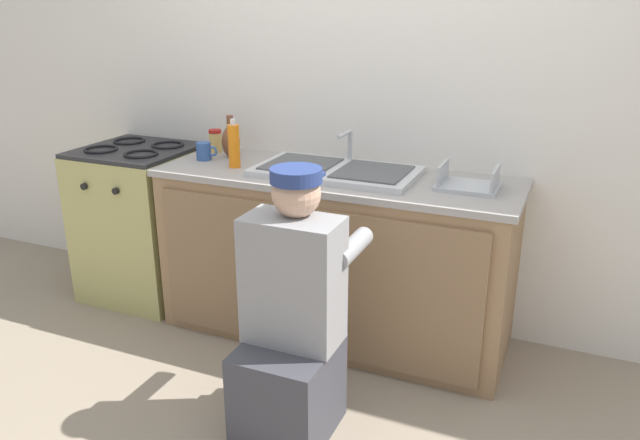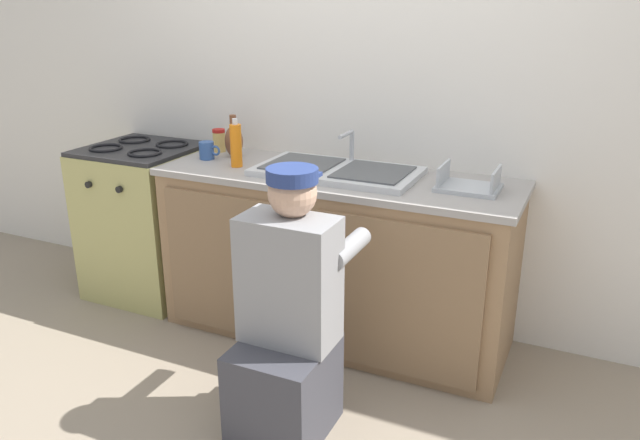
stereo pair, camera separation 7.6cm
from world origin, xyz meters
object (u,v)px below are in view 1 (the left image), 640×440
sink_double_basin (336,170)px  condiment_jar (215,141)px  stove_range (142,222)px  dish_rack_tray (468,184)px  plumber_person (292,328)px  coffee_mug (204,151)px  soap_bottle_orange (234,146)px  vase_decorative (231,141)px

sink_double_basin → condiment_jar: sink_double_basin is taller
stove_range → dish_rack_tray: bearing=0.2°
plumber_person → dish_rack_tray: plumber_person is taller
coffee_mug → dish_rack_tray: bearing=0.7°
soap_bottle_orange → coffee_mug: size_ratio=1.98×
condiment_jar → vase_decorative: size_ratio=0.56×
condiment_jar → stove_range: bearing=-158.8°
condiment_jar → coffee_mug: 0.18m
plumber_person → stove_range: bearing=149.8°
condiment_jar → vase_decorative: bearing=-25.6°
sink_double_basin → vase_decorative: vase_decorative is taller
soap_bottle_orange → dish_rack_tray: soap_bottle_orange is taller
stove_range → plumber_person: bearing=-30.2°
dish_rack_tray → coffee_mug: (-1.41, -0.02, 0.02)m
soap_bottle_orange → dish_rack_tray: (1.18, 0.09, -0.09)m
plumber_person → coffee_mug: 1.28m
soap_bottle_orange → dish_rack_tray: bearing=4.1°
stove_range → coffee_mug: 0.67m
soap_bottle_orange → stove_range: bearing=173.7°
coffee_mug → soap_bottle_orange: bearing=-16.6°
dish_rack_tray → condiment_jar: condiment_jar is taller
soap_bottle_orange → vase_decorative: bearing=125.5°
stove_range → coffee_mug: (0.47, -0.01, 0.48)m
stove_range → soap_bottle_orange: (0.70, -0.08, 0.54)m
soap_bottle_orange → vase_decorative: size_ratio=1.09×
sink_double_basin → stove_range: 1.31m
soap_bottle_orange → condiment_jar: bearing=137.6°
stove_range → dish_rack_tray: dish_rack_tray is taller
dish_rack_tray → coffee_mug: dish_rack_tray is taller
condiment_jar → plumber_person: bearing=-45.9°
stove_range → soap_bottle_orange: bearing=-6.3°
sink_double_basin → plumber_person: bearing=-80.5°
sink_double_basin → stove_range: sink_double_basin is taller
stove_range → condiment_jar: (0.43, 0.17, 0.49)m
vase_decorative → coffee_mug: size_ratio=1.83×
dish_rack_tray → soap_bottle_orange: bearing=-175.9°
stove_range → vase_decorative: 0.78m
sink_double_basin → coffee_mug: (-0.76, -0.01, 0.03)m
sink_double_basin → condiment_jar: (-0.80, 0.17, 0.05)m
stove_range → coffee_mug: size_ratio=7.25×
sink_double_basin → stove_range: size_ratio=0.88×
stove_range → dish_rack_tray: 1.94m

